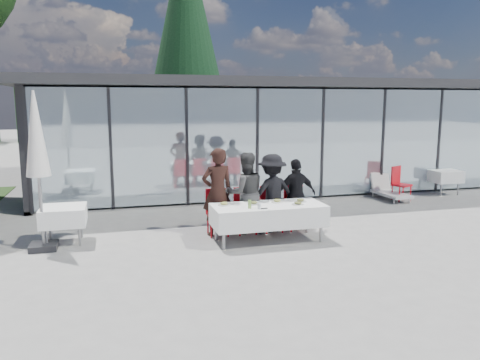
% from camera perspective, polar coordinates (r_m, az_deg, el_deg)
% --- Properties ---
extents(ground, '(90.00, 90.00, 0.00)m').
position_cam_1_polar(ground, '(9.13, 3.29, -8.30)').
color(ground, gray).
rests_on(ground, ground).
extents(pavilion, '(14.80, 8.80, 3.44)m').
position_cam_1_polar(pavilion, '(17.10, 1.15, 7.31)').
color(pavilion, gray).
rests_on(pavilion, ground).
extents(treeline, '(62.50, 2.00, 4.40)m').
position_cam_1_polar(treeline, '(36.26, -13.98, 8.23)').
color(treeline, '#143410').
rests_on(treeline, ground).
extents(dining_table, '(2.26, 0.96, 0.75)m').
position_cam_1_polar(dining_table, '(9.46, 3.46, -4.28)').
color(dining_table, white).
rests_on(dining_table, ground).
extents(diner_a, '(0.76, 0.76, 1.85)m').
position_cam_1_polar(diner_a, '(9.79, -2.78, -1.48)').
color(diner_a, black).
rests_on(diner_a, ground).
extents(diner_chair_a, '(0.44, 0.44, 0.97)m').
position_cam_1_polar(diner_chair_a, '(9.93, -2.84, -3.61)').
color(diner_chair_a, red).
rests_on(diner_chair_a, ground).
extents(diner_b, '(0.88, 0.88, 1.75)m').
position_cam_1_polar(diner_b, '(9.95, 0.68, -1.61)').
color(diner_b, '#444444').
rests_on(diner_b, ground).
extents(diner_chair_b, '(0.44, 0.44, 0.97)m').
position_cam_1_polar(diner_chair_b, '(10.08, 0.58, -3.41)').
color(diner_chair_b, red).
rests_on(diner_chair_b, ground).
extents(diner_c, '(1.26, 1.26, 1.69)m').
position_cam_1_polar(diner_c, '(10.13, 3.92, -1.59)').
color(diner_c, black).
rests_on(diner_c, ground).
extents(diner_chair_c, '(0.44, 0.44, 0.97)m').
position_cam_1_polar(diner_chair_c, '(10.25, 3.78, -3.22)').
color(diner_chair_c, red).
rests_on(diner_chair_c, ground).
extents(diner_d, '(0.98, 0.98, 1.57)m').
position_cam_1_polar(diner_d, '(10.33, 6.86, -1.76)').
color(diner_d, black).
rests_on(diner_d, ground).
extents(diner_chair_d, '(0.44, 0.44, 0.97)m').
position_cam_1_polar(diner_chair_d, '(10.44, 6.70, -3.03)').
color(diner_chair_d, red).
rests_on(diner_chair_d, ground).
extents(plate_a, '(0.25, 0.25, 0.07)m').
position_cam_1_polar(plate_a, '(9.34, -1.95, -2.94)').
color(plate_a, white).
rests_on(plate_a, dining_table).
extents(plate_b, '(0.25, 0.25, 0.07)m').
position_cam_1_polar(plate_b, '(9.42, 1.68, -2.84)').
color(plate_b, white).
rests_on(plate_b, dining_table).
extents(plate_c, '(0.25, 0.25, 0.07)m').
position_cam_1_polar(plate_c, '(9.65, 4.56, -2.58)').
color(plate_c, white).
rests_on(plate_c, dining_table).
extents(plate_d, '(0.25, 0.25, 0.07)m').
position_cam_1_polar(plate_d, '(9.74, 7.39, -2.51)').
color(plate_d, white).
rests_on(plate_d, dining_table).
extents(plate_extra, '(0.25, 0.25, 0.07)m').
position_cam_1_polar(plate_extra, '(9.45, 7.08, -2.87)').
color(plate_extra, white).
rests_on(plate_extra, dining_table).
extents(juice_bottle, '(0.06, 0.06, 0.17)m').
position_cam_1_polar(juice_bottle, '(9.06, 1.18, -2.97)').
color(juice_bottle, '#80B049').
rests_on(juice_bottle, dining_table).
extents(drinking_glasses, '(0.07, 0.07, 0.10)m').
position_cam_1_polar(drinking_glasses, '(9.02, 2.37, -3.24)').
color(drinking_glasses, silver).
rests_on(drinking_glasses, dining_table).
extents(folded_eyeglasses, '(0.14, 0.03, 0.01)m').
position_cam_1_polar(folded_eyeglasses, '(9.05, 2.94, -3.48)').
color(folded_eyeglasses, black).
rests_on(folded_eyeglasses, dining_table).
extents(spare_table_left, '(0.86, 0.86, 0.74)m').
position_cam_1_polar(spare_table_left, '(9.94, -20.72, -4.11)').
color(spare_table_left, white).
rests_on(spare_table_left, ground).
extents(spare_table_right, '(0.86, 0.86, 0.74)m').
position_cam_1_polar(spare_table_right, '(15.61, 23.57, 0.45)').
color(spare_table_right, white).
rests_on(spare_table_right, ground).
extents(spare_chair_a, '(0.58, 0.58, 0.97)m').
position_cam_1_polar(spare_chair_a, '(14.15, 18.81, -0.19)').
color(spare_chair_a, red).
rests_on(spare_chair_a, ground).
extents(spare_chair_b, '(0.58, 0.58, 0.97)m').
position_cam_1_polar(spare_chair_b, '(14.44, 13.38, 0.24)').
color(spare_chair_b, red).
rests_on(spare_chair_b, ground).
extents(market_umbrella, '(0.50, 0.50, 3.00)m').
position_cam_1_polar(market_umbrella, '(9.42, -23.54, 3.91)').
color(market_umbrella, black).
rests_on(market_umbrella, ground).
extents(lounger, '(0.66, 1.36, 0.72)m').
position_cam_1_polar(lounger, '(14.29, 17.56, -1.17)').
color(lounger, silver).
rests_on(lounger, ground).
extents(conifer_tree, '(4.00, 4.00, 10.50)m').
position_cam_1_polar(conifer_tree, '(21.74, -6.57, 17.85)').
color(conifer_tree, '#382316').
rests_on(conifer_tree, ground).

